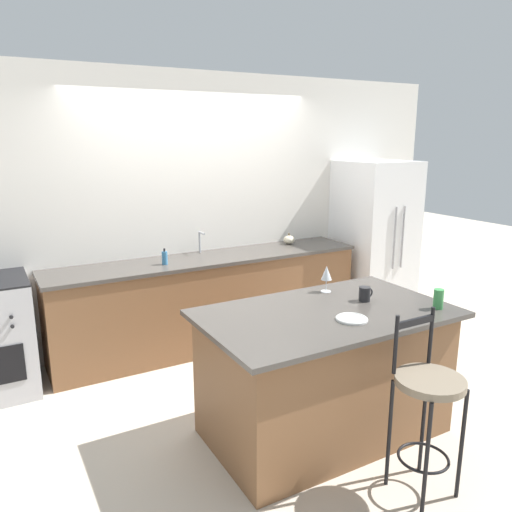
{
  "coord_description": "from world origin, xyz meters",
  "views": [
    {
      "loc": [
        -1.93,
        -4.04,
        2.09
      ],
      "look_at": [
        0.03,
        -0.55,
        1.12
      ],
      "focal_mm": 35.0,
      "sensor_mm": 36.0,
      "label": 1
    }
  ],
  "objects_px": {
    "bar_stool_near": "(427,399)",
    "wine_glass": "(326,274)",
    "refrigerator": "(373,239)",
    "pumpkin_decoration": "(289,240)",
    "tumbler_cup": "(438,299)",
    "soap_bottle": "(165,258)",
    "dinner_plate": "(352,319)",
    "coffee_mug": "(365,294)"
  },
  "relations": [
    {
      "from": "bar_stool_near",
      "to": "wine_glass",
      "type": "bearing_deg",
      "value": 83.91
    },
    {
      "from": "bar_stool_near",
      "to": "wine_glass",
      "type": "height_order",
      "value": "wine_glass"
    },
    {
      "from": "refrigerator",
      "to": "pumpkin_decoration",
      "type": "height_order",
      "value": "refrigerator"
    },
    {
      "from": "tumbler_cup",
      "to": "soap_bottle",
      "type": "height_order",
      "value": "soap_bottle"
    },
    {
      "from": "refrigerator",
      "to": "dinner_plate",
      "type": "distance_m",
      "value": 2.75
    },
    {
      "from": "coffee_mug",
      "to": "pumpkin_decoration",
      "type": "distance_m",
      "value": 1.97
    },
    {
      "from": "coffee_mug",
      "to": "soap_bottle",
      "type": "bearing_deg",
      "value": 118.46
    },
    {
      "from": "dinner_plate",
      "to": "pumpkin_decoration",
      "type": "bearing_deg",
      "value": 67.18
    },
    {
      "from": "refrigerator",
      "to": "soap_bottle",
      "type": "distance_m",
      "value": 2.53
    },
    {
      "from": "dinner_plate",
      "to": "refrigerator",
      "type": "bearing_deg",
      "value": 44.99
    },
    {
      "from": "refrigerator",
      "to": "pumpkin_decoration",
      "type": "bearing_deg",
      "value": 169.22
    },
    {
      "from": "bar_stool_near",
      "to": "coffee_mug",
      "type": "distance_m",
      "value": 0.94
    },
    {
      "from": "coffee_mug",
      "to": "tumbler_cup",
      "type": "relative_size",
      "value": 0.85
    },
    {
      "from": "tumbler_cup",
      "to": "soap_bottle",
      "type": "relative_size",
      "value": 0.92
    },
    {
      "from": "dinner_plate",
      "to": "wine_glass",
      "type": "xyz_separation_m",
      "value": [
        0.22,
        0.57,
        0.14
      ]
    },
    {
      "from": "dinner_plate",
      "to": "coffee_mug",
      "type": "relative_size",
      "value": 1.77
    },
    {
      "from": "bar_stool_near",
      "to": "coffee_mug",
      "type": "relative_size",
      "value": 9.3
    },
    {
      "from": "dinner_plate",
      "to": "bar_stool_near",
      "type": "bearing_deg",
      "value": -80.1
    },
    {
      "from": "wine_glass",
      "to": "bar_stool_near",
      "type": "bearing_deg",
      "value": -96.09
    },
    {
      "from": "pumpkin_decoration",
      "to": "soap_bottle",
      "type": "distance_m",
      "value": 1.5
    },
    {
      "from": "refrigerator",
      "to": "bar_stool_near",
      "type": "height_order",
      "value": "refrigerator"
    },
    {
      "from": "dinner_plate",
      "to": "soap_bottle",
      "type": "distance_m",
      "value": 2.04
    },
    {
      "from": "dinner_plate",
      "to": "tumbler_cup",
      "type": "relative_size",
      "value": 1.51
    },
    {
      "from": "coffee_mug",
      "to": "pumpkin_decoration",
      "type": "height_order",
      "value": "pumpkin_decoration"
    },
    {
      "from": "pumpkin_decoration",
      "to": "tumbler_cup",
      "type": "bearing_deg",
      "value": -95.98
    },
    {
      "from": "wine_glass",
      "to": "pumpkin_decoration",
      "type": "xyz_separation_m",
      "value": [
        0.68,
        1.57,
        -0.09
      ]
    },
    {
      "from": "dinner_plate",
      "to": "tumbler_cup",
      "type": "xyz_separation_m",
      "value": [
        0.66,
        -0.12,
        0.06
      ]
    },
    {
      "from": "pumpkin_decoration",
      "to": "refrigerator",
      "type": "bearing_deg",
      "value": -10.78
    },
    {
      "from": "wine_glass",
      "to": "coffee_mug",
      "type": "relative_size",
      "value": 1.73
    },
    {
      "from": "bar_stool_near",
      "to": "pumpkin_decoration",
      "type": "xyz_separation_m",
      "value": [
        0.8,
        2.71,
        0.37
      ]
    },
    {
      "from": "coffee_mug",
      "to": "bar_stool_near",
      "type": "bearing_deg",
      "value": -105.71
    },
    {
      "from": "tumbler_cup",
      "to": "pumpkin_decoration",
      "type": "bearing_deg",
      "value": 84.02
    },
    {
      "from": "wine_glass",
      "to": "coffee_mug",
      "type": "xyz_separation_m",
      "value": [
        0.11,
        -0.31,
        -0.09
      ]
    },
    {
      "from": "bar_stool_near",
      "to": "dinner_plate",
      "type": "height_order",
      "value": "bar_stool_near"
    },
    {
      "from": "refrigerator",
      "to": "soap_bottle",
      "type": "height_order",
      "value": "refrigerator"
    },
    {
      "from": "bar_stool_near",
      "to": "soap_bottle",
      "type": "distance_m",
      "value": 2.65
    },
    {
      "from": "bar_stool_near",
      "to": "tumbler_cup",
      "type": "bearing_deg",
      "value": 38.79
    },
    {
      "from": "tumbler_cup",
      "to": "soap_bottle",
      "type": "xyz_separation_m",
      "value": [
        -1.25,
        2.07,
        -0.0
      ]
    },
    {
      "from": "wine_glass",
      "to": "soap_bottle",
      "type": "distance_m",
      "value": 1.6
    },
    {
      "from": "dinner_plate",
      "to": "wine_glass",
      "type": "bearing_deg",
      "value": 68.77
    },
    {
      "from": "coffee_mug",
      "to": "soap_bottle",
      "type": "xyz_separation_m",
      "value": [
        -0.92,
        1.7,
        0.02
      ]
    },
    {
      "from": "tumbler_cup",
      "to": "bar_stool_near",
      "type": "bearing_deg",
      "value": -141.21
    }
  ]
}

